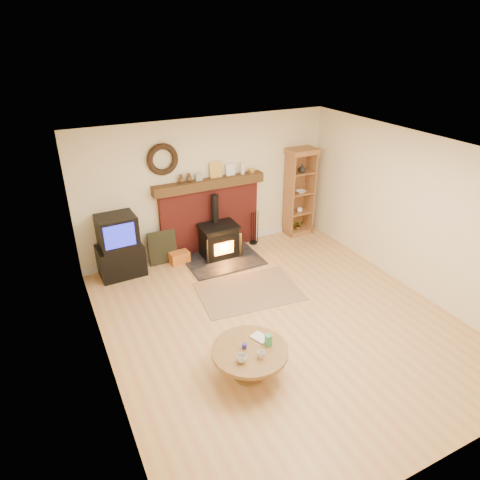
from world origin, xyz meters
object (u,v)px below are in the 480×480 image
curio_cabinet (299,192)px  coffee_table (250,354)px  wood_stove (220,242)px  tv_unit (119,247)px

curio_cabinet → coffee_table: curio_cabinet is taller
wood_stove → tv_unit: size_ratio=1.22×
wood_stove → curio_cabinet: (1.96, 0.28, 0.61)m
tv_unit → coffee_table: tv_unit is taller
wood_stove → curio_cabinet: curio_cabinet is taller
tv_unit → curio_cabinet: (3.80, 0.09, 0.38)m
tv_unit → curio_cabinet: curio_cabinet is taller
wood_stove → tv_unit: bearing=173.8°
curio_cabinet → wood_stove: bearing=-171.7°
tv_unit → coffee_table: 3.39m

